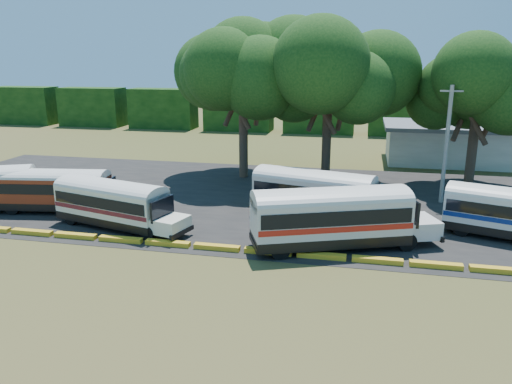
% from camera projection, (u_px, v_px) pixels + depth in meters
% --- Properties ---
extents(ground, '(160.00, 160.00, 0.00)m').
position_uv_depth(ground, '(238.00, 259.00, 27.46)').
color(ground, '#364416').
rests_on(ground, ground).
extents(asphalt_strip, '(64.00, 24.00, 0.02)m').
position_uv_depth(asphalt_strip, '(288.00, 200.00, 38.57)').
color(asphalt_strip, black).
rests_on(asphalt_strip, ground).
extents(curb, '(53.70, 0.45, 0.30)m').
position_uv_depth(curb, '(242.00, 249.00, 28.36)').
color(curb, gold).
rests_on(curb, ground).
extents(terminal_building, '(19.00, 9.00, 4.00)m').
position_uv_depth(terminal_building, '(477.00, 144.00, 51.54)').
color(terminal_building, silver).
rests_on(terminal_building, ground).
extents(treeline_backdrop, '(130.00, 4.00, 6.00)m').
position_uv_depth(treeline_backdrop, '(319.00, 112.00, 71.93)').
color(treeline_backdrop, black).
rests_on(treeline_backdrop, ground).
extents(bus_red, '(9.65, 3.66, 3.09)m').
position_uv_depth(bus_red, '(57.00, 188.00, 35.33)').
color(bus_red, black).
rests_on(bus_red, ground).
extents(bus_cream_west, '(9.73, 4.71, 3.11)m').
position_uv_depth(bus_cream_west, '(114.00, 201.00, 32.06)').
color(bus_cream_west, black).
rests_on(bus_cream_west, ground).
extents(bus_cream_east, '(10.38, 4.89, 3.32)m').
position_uv_depth(bus_cream_east, '(317.00, 191.00, 34.01)').
color(bus_cream_east, black).
rests_on(bus_cream_east, ground).
extents(bus_white_red, '(11.16, 6.52, 3.60)m').
position_uv_depth(bus_white_red, '(334.00, 215.00, 28.47)').
color(bus_white_red, black).
rests_on(bus_white_red, ground).
extents(tree_west, '(10.08, 10.08, 14.10)m').
position_uv_depth(tree_west, '(243.00, 61.00, 43.39)').
color(tree_west, '#35261A').
rests_on(tree_west, ground).
extents(tree_center, '(10.42, 10.42, 13.55)m').
position_uv_depth(tree_center, '(329.00, 69.00, 42.56)').
color(tree_center, '#35261A').
rests_on(tree_center, ground).
extents(tree_east, '(8.39, 8.39, 11.75)m').
position_uv_depth(tree_east, '(480.00, 84.00, 40.55)').
color(tree_east, '#35261A').
rests_on(tree_east, ground).
extents(utility_pole, '(1.60, 0.30, 8.79)m').
position_uv_depth(utility_pole, '(446.00, 144.00, 36.86)').
color(utility_pole, gray).
rests_on(utility_pole, ground).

